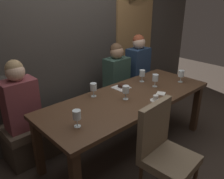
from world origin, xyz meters
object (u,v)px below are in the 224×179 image
(wine_glass_near_right, at_px, (126,90))
(wine_glass_center_front, at_px, (155,78))
(diner_redhead, at_px, (19,97))
(wine_glass_end_left, at_px, (77,115))
(wine_glass_far_right, at_px, (181,74))
(wine_glass_near_left, at_px, (142,73))
(wine_glass_center_back, at_px, (93,87))
(diner_far_end, at_px, (138,61))
(espresso_cup, at_px, (156,99))
(chair_near_side, at_px, (163,148))
(dining_table, at_px, (129,103))
(diner_bearded, at_px, (117,70))
(dessert_plate, at_px, (121,87))
(banquette_bench, at_px, (93,114))

(wine_glass_near_right, height_order, wine_glass_center_front, same)
(diner_redhead, height_order, wine_glass_end_left, diner_redhead)
(wine_glass_far_right, distance_m, wine_glass_near_left, 0.52)
(wine_glass_center_back, xyz_separation_m, wine_glass_near_right, (0.22, -0.31, -0.00))
(diner_redhead, distance_m, wine_glass_near_right, 1.17)
(diner_far_end, relative_size, wine_glass_near_left, 4.98)
(wine_glass_center_back, bearing_deg, diner_far_end, 18.16)
(wine_glass_center_back, xyz_separation_m, espresso_cup, (0.44, -0.57, -0.09))
(wine_glass_far_right, bearing_deg, diner_far_end, 83.79)
(chair_near_side, relative_size, wine_glass_far_right, 5.98)
(diner_far_end, relative_size, wine_glass_far_right, 4.98)
(dining_table, bearing_deg, diner_bearded, 56.08)
(wine_glass_center_back, bearing_deg, wine_glass_far_right, -20.55)
(espresso_cup, bearing_deg, dessert_plate, 91.49)
(espresso_cup, bearing_deg, wine_glass_far_right, 10.33)
(diner_redhead, distance_m, wine_glass_far_right, 2.06)
(wine_glass_center_front, height_order, wine_glass_near_left, same)
(wine_glass_center_front, distance_m, espresso_cup, 0.44)
(wine_glass_near_left, distance_m, espresso_cup, 0.62)
(diner_far_end, height_order, wine_glass_center_back, diner_far_end)
(wine_glass_center_back, bearing_deg, banquette_bench, 53.68)
(banquette_bench, xyz_separation_m, wine_glass_near_left, (0.49, -0.48, 0.63))
(wine_glass_end_left, bearing_deg, wine_glass_center_front, 5.14)
(diner_bearded, height_order, wine_glass_center_back, diner_bearded)
(banquette_bench, distance_m, wine_glass_end_left, 1.33)
(diner_far_end, height_order, wine_glass_center_front, diner_far_end)
(espresso_cup, bearing_deg, chair_near_side, -135.22)
(diner_far_end, distance_m, wine_glass_near_right, 1.26)
(wine_glass_end_left, xyz_separation_m, wine_glass_center_back, (0.53, 0.42, 0.00))
(dining_table, distance_m, chair_near_side, 0.79)
(wine_glass_end_left, height_order, wine_glass_center_front, same)
(wine_glass_center_back, bearing_deg, diner_bearded, 28.13)
(dining_table, height_order, dessert_plate, dessert_plate)
(banquette_bench, xyz_separation_m, wine_glass_end_left, (-0.83, -0.83, 0.63))
(wine_glass_near_left, bearing_deg, dessert_plate, 175.89)
(diner_far_end, bearing_deg, diner_bearded, 179.78)
(wine_glass_center_front, relative_size, dessert_plate, 0.86)
(banquette_bench, xyz_separation_m, espresso_cup, (0.13, -0.98, 0.54))
(wine_glass_center_front, xyz_separation_m, espresso_cup, (-0.34, -0.27, -0.09))
(wine_glass_near_right, xyz_separation_m, wine_glass_near_left, (0.57, 0.24, 0.00))
(banquette_bench, distance_m, wine_glass_near_left, 0.93)
(dining_table, distance_m, wine_glass_far_right, 0.90)
(dining_table, distance_m, espresso_cup, 0.33)
(diner_bearded, bearing_deg, wine_glass_near_left, -87.87)
(diner_bearded, distance_m, wine_glass_far_right, 0.94)
(wine_glass_near_right, distance_m, wine_glass_center_front, 0.56)
(wine_glass_center_back, relative_size, wine_glass_near_left, 1.00)
(wine_glass_end_left, relative_size, wine_glass_far_right, 1.00)
(wine_glass_near_left, bearing_deg, diner_far_end, 45.90)
(banquette_bench, bearing_deg, chair_near_side, -102.30)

